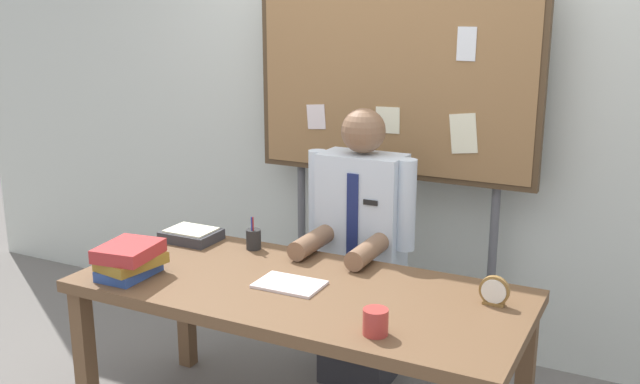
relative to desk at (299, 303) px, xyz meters
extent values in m
cube|color=silver|center=(0.00, 1.21, 0.70)|extent=(6.40, 0.08, 2.70)
cube|color=brown|center=(0.00, 0.00, 0.05)|extent=(1.85, 0.82, 0.05)
cube|color=brown|center=(-0.86, -0.35, -0.31)|extent=(0.07, 0.07, 0.68)
cube|color=brown|center=(-0.86, 0.35, -0.31)|extent=(0.07, 0.07, 0.68)
cube|color=brown|center=(0.86, 0.35, -0.31)|extent=(0.07, 0.07, 0.68)
cube|color=#2D2D33|center=(0.00, 0.64, -0.43)|extent=(0.34, 0.30, 0.44)
cube|color=silver|center=(0.00, 0.64, 0.15)|extent=(0.40, 0.22, 0.72)
sphere|color=brown|center=(0.00, 0.64, 0.62)|extent=(0.21, 0.21, 0.21)
cylinder|color=silver|center=(-0.23, 0.62, 0.30)|extent=(0.09, 0.09, 0.43)
cylinder|color=silver|center=(0.23, 0.62, 0.30)|extent=(0.09, 0.09, 0.43)
cylinder|color=brown|center=(-0.14, 0.38, 0.13)|extent=(0.09, 0.30, 0.09)
cylinder|color=brown|center=(0.14, 0.38, 0.13)|extent=(0.09, 0.30, 0.09)
cube|color=navy|center=(0.00, 0.52, 0.20)|extent=(0.06, 0.01, 0.47)
cube|color=black|center=(0.09, 0.52, 0.31)|extent=(0.07, 0.01, 0.02)
cube|color=#4C3823|center=(0.00, 1.01, 0.82)|extent=(1.50, 0.05, 1.00)
cube|color=olive|center=(0.00, 0.99, 0.82)|extent=(1.44, 0.04, 0.94)
cylinder|color=#59595E|center=(-0.55, 1.04, -0.15)|extent=(0.04, 0.04, 1.01)
cylinder|color=#59595E|center=(0.55, 1.04, -0.15)|extent=(0.04, 0.04, 1.01)
cube|color=#F4EFCC|center=(0.38, 0.97, 0.59)|extent=(0.15, 0.00, 0.21)
cube|color=#F4EFCC|center=(-0.01, 0.97, 0.62)|extent=(0.13, 0.00, 0.14)
cube|color=white|center=(0.38, 0.97, 1.01)|extent=(0.09, 0.00, 0.16)
cube|color=silver|center=(-0.42, 0.97, 0.61)|extent=(0.12, 0.00, 0.14)
cube|color=#2D4C99|center=(-0.69, -0.23, 0.10)|extent=(0.18, 0.25, 0.04)
cube|color=olive|center=(-0.67, -0.23, 0.15)|extent=(0.22, 0.28, 0.04)
cube|color=#B22D2D|center=(-0.68, -0.24, 0.20)|extent=(0.24, 0.28, 0.06)
cube|color=silver|center=(-0.03, -0.02, 0.09)|extent=(0.27, 0.19, 0.01)
cylinder|color=olive|center=(0.76, 0.17, 0.14)|extent=(0.12, 0.02, 0.12)
cylinder|color=white|center=(0.76, 0.15, 0.14)|extent=(0.10, 0.00, 0.10)
cube|color=olive|center=(0.76, 0.17, 0.09)|extent=(0.08, 0.04, 0.01)
cylinder|color=#B23833|center=(0.45, -0.27, 0.13)|extent=(0.09, 0.09, 0.09)
cylinder|color=#262626|center=(-0.41, 0.30, 0.13)|extent=(0.07, 0.07, 0.09)
cylinder|color=#263399|center=(-0.41, 0.29, 0.17)|extent=(0.01, 0.01, 0.15)
cylinder|color=maroon|center=(-0.40, 0.29, 0.17)|extent=(0.01, 0.01, 0.15)
cube|color=#333338|center=(-0.74, 0.27, 0.10)|extent=(0.26, 0.20, 0.05)
cube|color=#F4EFCC|center=(-0.74, 0.27, 0.13)|extent=(0.22, 0.17, 0.01)
camera|label=1|loc=(1.30, -2.37, 1.18)|focal=39.82mm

